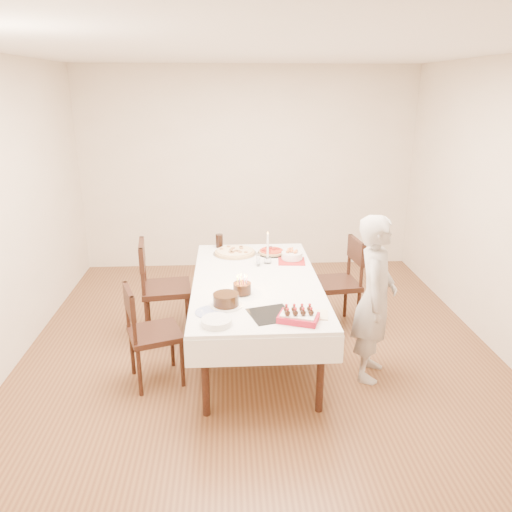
{
  "coord_description": "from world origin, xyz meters",
  "views": [
    {
      "loc": [
        -0.29,
        -4.25,
        2.42
      ],
      "look_at": [
        -0.04,
        -0.02,
        0.98
      ],
      "focal_mm": 35.0,
      "sensor_mm": 36.0,
      "label": 1
    }
  ],
  "objects": [
    {
      "name": "strawberry_box",
      "position": [
        0.23,
        -0.89,
        0.79
      ],
      "size": [
        0.34,
        0.29,
        0.07
      ],
      "primitive_type": null,
      "rotation": [
        0.0,
        0.0,
        -0.36
      ],
      "color": "maroon",
      "rests_on": "dining_table"
    },
    {
      "name": "ceiling",
      "position": [
        0.0,
        0.0,
        2.7
      ],
      "size": [
        5.0,
        5.0,
        0.0
      ],
      "primitive_type": "plane",
      "rotation": [
        3.14,
        0.0,
        0.0
      ],
      "color": "white",
      "rests_on": "wall_back"
    },
    {
      "name": "wall_front",
      "position": [
        0.0,
        -2.5,
        1.35
      ],
      "size": [
        4.5,
        0.04,
        2.7
      ],
      "primitive_type": "cube",
      "color": "beige",
      "rests_on": "floor"
    },
    {
      "name": "chair_right_savory",
      "position": [
        0.82,
        0.5,
        0.48
      ],
      "size": [
        0.54,
        0.54,
        0.96
      ],
      "primitive_type": null,
      "rotation": [
        0.0,
        0.0,
        0.11
      ],
      "color": "#331811",
      "rests_on": "floor"
    },
    {
      "name": "cola_glass",
      "position": [
        -0.38,
        0.97,
        0.82
      ],
      "size": [
        0.08,
        0.08,
        0.15
      ],
      "primitive_type": "cylinder",
      "rotation": [
        0.0,
        0.0,
        0.05
      ],
      "color": "black",
      "rests_on": "dining_table"
    },
    {
      "name": "taper_candle",
      "position": [
        0.1,
        0.42,
        0.92
      ],
      "size": [
        0.08,
        0.08,
        0.33
      ],
      "primitive_type": "cylinder",
      "rotation": [
        0.0,
        0.0,
        0.11
      ],
      "color": "white",
      "rests_on": "dining_table"
    },
    {
      "name": "layer_cake",
      "position": [
        -0.31,
        -0.59,
        0.8
      ],
      "size": [
        0.28,
        0.28,
        0.11
      ],
      "primitive_type": "cylinder",
      "rotation": [
        0.0,
        0.0,
        -0.04
      ],
      "color": "black",
      "rests_on": "dining_table"
    },
    {
      "name": "chair_left_dessert",
      "position": [
        -0.92,
        -0.44,
        0.45
      ],
      "size": [
        0.58,
        0.58,
        0.89
      ],
      "primitive_type": null,
      "rotation": [
        0.0,
        0.0,
        3.48
      ],
      "color": "#331811",
      "rests_on": "floor"
    },
    {
      "name": "cake_board",
      "position": [
        0.03,
        -0.77,
        0.75
      ],
      "size": [
        0.39,
        0.39,
        0.01
      ],
      "primitive_type": "cube",
      "rotation": [
        0.0,
        0.0,
        0.28
      ],
      "color": "black",
      "rests_on": "dining_table"
    },
    {
      "name": "wall_right",
      "position": [
        2.25,
        0.0,
        1.35
      ],
      "size": [
        0.04,
        5.0,
        2.7
      ],
      "primitive_type": "cube",
      "color": "beige",
      "rests_on": "floor"
    },
    {
      "name": "china_plate",
      "position": [
        -0.44,
        -0.7,
        0.75
      ],
      "size": [
        0.23,
        0.23,
        0.01
      ],
      "primitive_type": "cylinder",
      "rotation": [
        0.0,
        0.0,
        0.01
      ],
      "color": "white",
      "rests_on": "dining_table"
    },
    {
      "name": "plate_stack",
      "position": [
        -0.38,
        -0.91,
        0.77
      ],
      "size": [
        0.3,
        0.3,
        0.05
      ],
      "primitive_type": "cylinder",
      "rotation": [
        0.0,
        0.0,
        -0.37
      ],
      "color": "white",
      "rests_on": "dining_table"
    },
    {
      "name": "chair_left_savory",
      "position": [
        -0.91,
        0.4,
        0.51
      ],
      "size": [
        0.58,
        0.58,
        1.01
      ],
      "primitive_type": null,
      "rotation": [
        0.0,
        0.0,
        3.27
      ],
      "color": "#331811",
      "rests_on": "floor"
    },
    {
      "name": "pizza_white",
      "position": [
        -0.22,
        0.72,
        0.77
      ],
      "size": [
        0.56,
        0.56,
        0.04
      ],
      "primitive_type": "cylinder",
      "rotation": [
        0.0,
        0.0,
        0.25
      ],
      "color": "beige",
      "rests_on": "dining_table"
    },
    {
      "name": "dining_table",
      "position": [
        -0.04,
        -0.02,
        0.38
      ],
      "size": [
        1.18,
        2.16,
        0.75
      ],
      "primitive_type": "cube",
      "rotation": [
        0.0,
        0.0,
        -0.02
      ],
      "color": "silver",
      "rests_on": "floor"
    },
    {
      "name": "wall_back",
      "position": [
        0.0,
        2.5,
        1.35
      ],
      "size": [
        4.5,
        0.04,
        2.7
      ],
      "primitive_type": "cube",
      "color": "beige",
      "rests_on": "floor"
    },
    {
      "name": "red_placemat",
      "position": [
        0.35,
        0.46,
        0.75
      ],
      "size": [
        0.29,
        0.29,
        0.01
      ],
      "primitive_type": "cube",
      "rotation": [
        0.0,
        0.0,
        -0.09
      ],
      "color": "#B21E1E",
      "rests_on": "dining_table"
    },
    {
      "name": "floor",
      "position": [
        0.0,
        0.0,
        0.0
      ],
      "size": [
        5.0,
        5.0,
        0.0
      ],
      "primitive_type": "plane",
      "color": "#56311D",
      "rests_on": "ground"
    },
    {
      "name": "pasta_bowl",
      "position": [
        0.36,
        0.51,
        0.79
      ],
      "size": [
        0.27,
        0.27,
        0.07
      ],
      "primitive_type": "cylinder",
      "rotation": [
        0.0,
        0.0,
        -0.31
      ],
      "color": "white",
      "rests_on": "dining_table"
    },
    {
      "name": "birthday_cake",
      "position": [
        -0.18,
        -0.35,
        0.84
      ],
      "size": [
        0.2,
        0.2,
        0.15
      ],
      "primitive_type": "cylinder",
      "rotation": [
        0.0,
        0.0,
        -0.4
      ],
      "color": "#3C2310",
      "rests_on": "dining_table"
    },
    {
      "name": "person",
      "position": [
        0.94,
        -0.45,
        0.72
      ],
      "size": [
        0.52,
        0.62,
        1.45
      ],
      "primitive_type": "imported",
      "rotation": [
        0.0,
        0.0,
        1.19
      ],
      "color": "#B5B1AB",
      "rests_on": "floor"
    },
    {
      "name": "box_lid",
      "position": [
        0.34,
        -0.79,
        0.75
      ],
      "size": [
        0.28,
        0.21,
        0.02
      ],
      "primitive_type": "cube",
      "rotation": [
        0.0,
        0.0,
        -0.17
      ],
      "color": "beige",
      "rests_on": "dining_table"
    },
    {
      "name": "shaker_pair",
      "position": [
        0.01,
        0.34,
        0.81
      ],
      "size": [
        0.1,
        0.1,
        0.11
      ],
      "primitive_type": null,
      "rotation": [
        0.0,
        0.0,
        0.1
      ],
      "color": "white",
      "rests_on": "dining_table"
    },
    {
      "name": "pizza_pepperoni",
      "position": [
        0.17,
        0.71,
        0.77
      ],
      "size": [
        0.3,
        0.3,
        0.04
      ],
      "primitive_type": "cylinder",
      "rotation": [
        0.0,
        0.0,
        -0.03
      ],
      "color": "red",
      "rests_on": "dining_table"
    }
  ]
}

